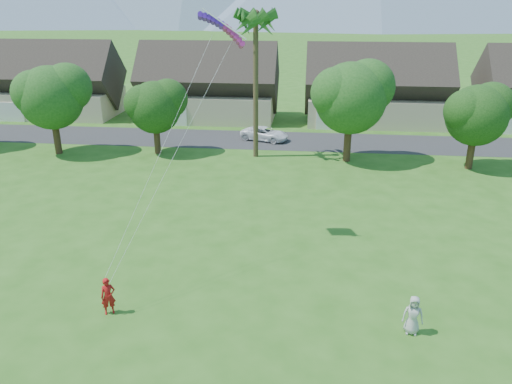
# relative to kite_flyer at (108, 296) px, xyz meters

# --- Properties ---
(street) EXTENTS (90.00, 7.00, 0.01)m
(street) POSITION_rel_kite_flyer_xyz_m (5.99, 29.95, -0.87)
(street) COLOR #2D2D30
(street) RESTS_ON ground
(kite_flyer) EXTENTS (0.76, 0.67, 1.76)m
(kite_flyer) POSITION_rel_kite_flyer_xyz_m (0.00, 0.00, 0.00)
(kite_flyer) COLOR #AF1414
(kite_flyer) RESTS_ON ground
(watcher) EXTENTS (0.92, 0.65, 1.75)m
(watcher) POSITION_rel_kite_flyer_xyz_m (13.24, -0.01, -0.00)
(watcher) COLOR #AFB0AB
(watcher) RESTS_ON ground
(parked_car) EXTENTS (5.19, 3.58, 1.32)m
(parked_car) POSITION_rel_kite_flyer_xyz_m (4.29, 29.95, -0.22)
(parked_car) COLOR white
(parked_car) RESTS_ON ground
(houses_row) EXTENTS (72.75, 8.19, 8.86)m
(houses_row) POSITION_rel_kite_flyer_xyz_m (6.48, 38.95, 2.56)
(houses_row) COLOR beige
(houses_row) RESTS_ON ground
(tree_row) EXTENTS (62.27, 6.67, 8.45)m
(tree_row) POSITION_rel_kite_flyer_xyz_m (4.85, 23.87, 4.01)
(tree_row) COLOR #47301C
(tree_row) RESTS_ON ground
(fan_palm) EXTENTS (3.00, 3.00, 13.80)m
(fan_palm) POSITION_rel_kite_flyer_xyz_m (3.99, 24.45, 10.92)
(fan_palm) COLOR #4C3D26
(fan_palm) RESTS_ON ground
(parafoil_kite) EXTENTS (2.82, 1.10, 0.50)m
(parafoil_kite) POSITION_rel_kite_flyer_xyz_m (4.04, 8.45, 11.01)
(parafoil_kite) COLOR #551AC3
(parafoil_kite) RESTS_ON ground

